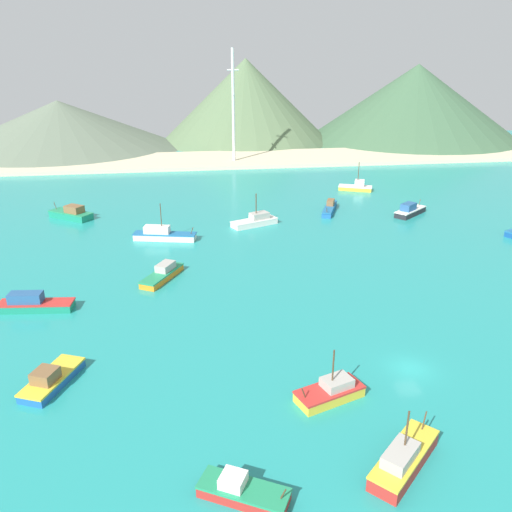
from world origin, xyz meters
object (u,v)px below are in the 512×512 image
Objects in this scene: fishing_boat_7 at (33,304)px; fishing_boat_8 at (404,459)px; fishing_boat_9 at (330,208)px; fishing_boat_4 at (356,187)px; fishing_boat_10 at (72,214)px; fishing_boat_2 at (255,221)px; fishing_boat_15 at (331,391)px; fishing_boat_11 at (410,211)px; fishing_boat_0 at (51,379)px; fishing_boat_12 at (163,235)px; fishing_boat_1 at (242,491)px; radio_tower at (233,107)px; fishing_boat_6 at (163,274)px.

fishing_boat_8 is at bearing -42.29° from fishing_boat_7.
fishing_boat_7 is 63.33m from fishing_boat_9.
fishing_boat_4 is at bearing 41.79° from fishing_boat_7.
fishing_boat_2 is at bearing -15.00° from fishing_boat_10.
fishing_boat_11 is at bearing 59.76° from fishing_boat_15.
fishing_boat_0 is 78.52m from fishing_boat_11.
fishing_boat_0 is 0.76× the size of fishing_boat_9.
fishing_boat_8 is (-25.70, -88.01, 0.09)m from fishing_boat_4.
fishing_boat_9 is 36.91m from fishing_boat_12.
fishing_boat_10 is at bearing 177.35° from fishing_boat_9.
fishing_boat_8 reaches higher than fishing_boat_9.
fishing_boat_1 is 127.12m from radio_tower.
fishing_boat_10 is at bearing 117.76° from fishing_boat_8.
fishing_boat_2 is at bearing -139.76° from fishing_boat_4.
fishing_boat_1 is (17.16, -16.62, -0.08)m from fishing_boat_0.
fishing_boat_9 is (27.25, 72.34, 0.10)m from fishing_boat_1.
fishing_boat_4 reaches higher than fishing_boat_7.
fishing_boat_6 is (-17.16, -23.41, -0.13)m from fishing_boat_2.
fishing_boat_1 is at bearing -95.68° from radio_tower.
radio_tower is (2.13, 60.36, 15.91)m from fishing_boat_2.
fishing_boat_12 is at bearing 109.28° from fishing_boat_15.
radio_tower is (19.68, 66.35, 15.85)m from fishing_boat_12.
fishing_boat_2 is 0.84× the size of fishing_boat_12.
fishing_boat_10 is 1.11× the size of fishing_boat_11.
fishing_boat_1 is 14.40m from fishing_boat_15.
fishing_boat_6 is 17.42m from fishing_boat_12.
fishing_boat_11 is at bearing -79.27° from fishing_boat_4.
fishing_boat_0 is 1.12× the size of fishing_boat_1.
fishing_boat_2 reaches higher than fishing_boat_11.
radio_tower is (29.63, 108.85, 16.06)m from fishing_boat_0.
fishing_boat_1 is 97.14m from fishing_boat_4.
fishing_boat_4 reaches higher than fishing_boat_1.
fishing_boat_1 is at bearing -70.97° from fishing_boat_10.
fishing_boat_4 is 1.20× the size of fishing_boat_15.
fishing_boat_1 is 0.99× the size of fishing_boat_15.
fishing_boat_6 is (-6.82, 41.70, 0.11)m from fishing_boat_1.
fishing_boat_8 is 72.67m from fishing_boat_9.
fishing_boat_1 is at bearing -113.47° from fishing_boat_4.
fishing_boat_0 is at bearing -127.62° from fishing_boat_4.
radio_tower reaches higher than fishing_boat_12.
fishing_boat_9 is 57.43m from radio_tower.
fishing_boat_1 is at bearing -80.71° from fishing_boat_6.
fishing_boat_11 is at bearing 27.25° from fishing_boat_6.
fishing_boat_7 is 0.92× the size of fishing_boat_9.
fishing_boat_15 is (9.78, 10.57, 0.14)m from fishing_boat_1.
radio_tower is (2.69, 114.90, 16.00)m from fishing_boat_15.
fishing_boat_10 reaches higher than fishing_boat_7.
fishing_boat_6 is at bearing -60.17° from fishing_boat_10.
fishing_boat_6 is 18.03m from fishing_boat_7.
fishing_boat_15 is (-17.47, -61.78, 0.04)m from fishing_boat_9.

